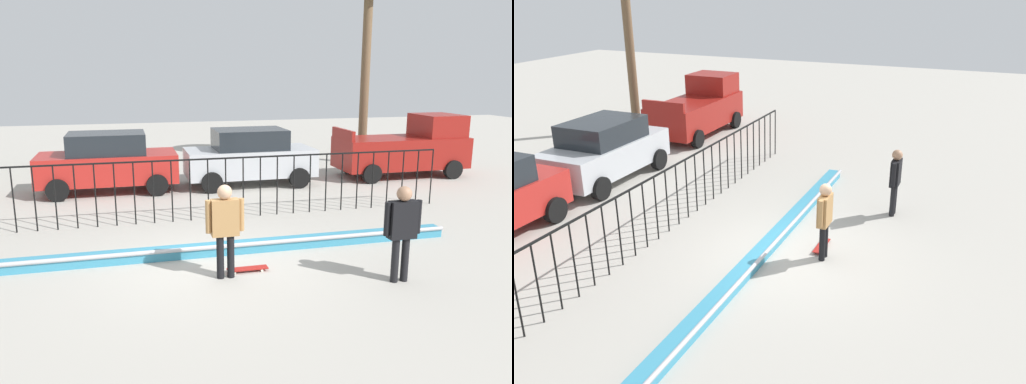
# 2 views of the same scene
# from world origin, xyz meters

# --- Properties ---
(ground_plane) EXTENTS (60.00, 60.00, 0.00)m
(ground_plane) POSITION_xyz_m (0.00, 0.00, 0.00)
(ground_plane) COLOR #ADA89E
(bowl_coping_ledge) EXTENTS (11.00, 0.41, 0.27)m
(bowl_coping_ledge) POSITION_xyz_m (0.00, 0.64, 0.12)
(bowl_coping_ledge) COLOR teal
(bowl_coping_ledge) RESTS_ON ground
(perimeter_fence) EXTENTS (14.04, 0.04, 1.62)m
(perimeter_fence) POSITION_xyz_m (-0.00, 3.32, 1.01)
(perimeter_fence) COLOR black
(perimeter_fence) RESTS_ON ground
(skateboarder) EXTENTS (0.72, 0.27, 1.79)m
(skateboarder) POSITION_xyz_m (0.14, -0.65, 1.07)
(skateboarder) COLOR black
(skateboarder) RESTS_ON ground
(skateboard) EXTENTS (0.80, 0.20, 0.07)m
(skateboard) POSITION_xyz_m (0.60, -0.47, 0.06)
(skateboard) COLOR #A51E19
(skateboard) RESTS_ON ground
(camera_operator) EXTENTS (0.73, 0.27, 1.80)m
(camera_operator) POSITION_xyz_m (3.21, -1.62, 1.08)
(camera_operator) COLOR black
(camera_operator) RESTS_ON ground
(parked_car_red) EXTENTS (4.30, 2.12, 1.90)m
(parked_car_red) POSITION_xyz_m (-2.12, 7.26, 0.97)
(parked_car_red) COLOR #B2231E
(parked_car_red) RESTS_ON ground
(parked_car_silver) EXTENTS (4.30, 2.12, 1.90)m
(parked_car_silver) POSITION_xyz_m (2.51, 7.19, 0.97)
(parked_car_silver) COLOR #B7BABF
(parked_car_silver) RESTS_ON ground
(pickup_truck) EXTENTS (4.70, 2.12, 2.24)m
(pickup_truck) POSITION_xyz_m (8.46, 7.25, 1.04)
(pickup_truck) COLOR maroon
(pickup_truck) RESTS_ON ground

